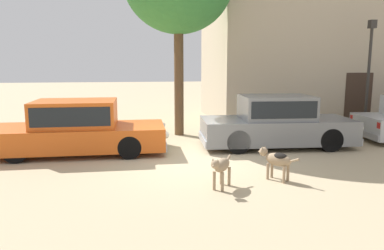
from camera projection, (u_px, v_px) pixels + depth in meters
name	position (u px, v px, depth m)	size (l,w,h in m)	color
ground_plane	(191.00, 161.00, 9.31)	(80.00, 80.00, 0.00)	tan
parked_sedan_nearest	(77.00, 127.00, 10.03)	(4.82, 1.84, 1.47)	#D15619
parked_sedan_second	(276.00, 122.00, 10.85)	(4.61, 1.99, 1.52)	slate
apartment_block	(374.00, 20.00, 16.50)	(14.80, 5.49, 8.77)	tan
stray_dog_spotted	(221.00, 166.00, 7.23)	(0.60, 0.84, 0.69)	#997F60
stray_dog_tan	(276.00, 159.00, 7.76)	(0.68, 0.82, 0.69)	#997F60
street_lamp	(369.00, 62.00, 12.86)	(0.22, 0.22, 3.93)	#2D2B28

